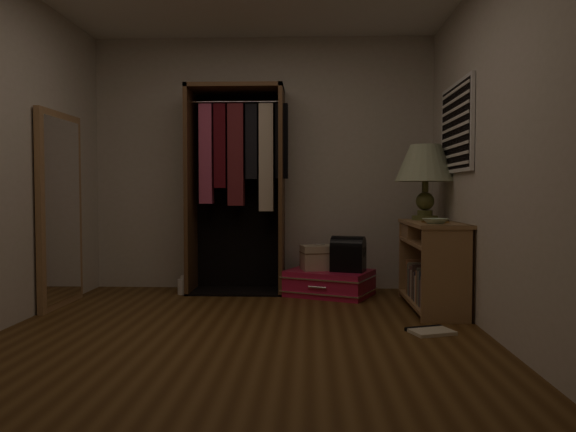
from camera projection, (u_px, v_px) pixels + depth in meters
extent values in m
plane|color=#503417|center=(239.00, 337.00, 3.89)|extent=(4.00, 4.00, 0.00)
cube|color=beige|center=(263.00, 164.00, 5.83)|extent=(3.50, 0.02, 2.60)
cube|color=beige|center=(161.00, 102.00, 1.84)|extent=(3.50, 0.02, 2.60)
cube|color=beige|center=(498.00, 148.00, 3.76)|extent=(0.02, 4.00, 2.60)
cube|color=white|center=(457.00, 128.00, 4.75)|extent=(0.03, 0.96, 0.76)
cube|color=black|center=(456.00, 128.00, 4.75)|extent=(0.03, 0.90, 0.70)
cube|color=white|center=(454.00, 165.00, 4.77)|extent=(0.01, 0.88, 0.02)
cube|color=white|center=(454.00, 155.00, 4.76)|extent=(0.01, 0.88, 0.02)
cube|color=white|center=(454.00, 146.00, 4.76)|extent=(0.01, 0.88, 0.02)
cube|color=white|center=(454.00, 137.00, 4.76)|extent=(0.01, 0.88, 0.02)
cube|color=white|center=(454.00, 128.00, 4.75)|extent=(0.01, 0.88, 0.02)
cube|color=white|center=(455.00, 119.00, 4.75)|extent=(0.01, 0.88, 0.02)
cube|color=white|center=(455.00, 109.00, 4.75)|extent=(0.01, 0.88, 0.02)
cube|color=white|center=(455.00, 100.00, 4.74)|extent=(0.01, 0.88, 0.02)
cube|color=white|center=(455.00, 91.00, 4.74)|extent=(0.01, 0.88, 0.02)
cube|color=#9F754D|center=(448.00, 275.00, 4.28)|extent=(0.40, 0.03, 0.75)
cube|color=#9F754D|center=(420.00, 258.00, 5.34)|extent=(0.40, 0.03, 0.75)
cube|color=#9F754D|center=(432.00, 302.00, 4.82)|extent=(0.40, 1.04, 0.03)
cube|color=#9F754D|center=(433.00, 243.00, 4.80)|extent=(0.40, 1.04, 0.03)
cube|color=#9F754D|center=(433.00, 224.00, 4.80)|extent=(0.42, 1.12, 0.03)
cube|color=brown|center=(455.00, 266.00, 4.80)|extent=(0.02, 1.10, 0.75)
cube|color=#9F754D|center=(424.00, 231.00, 5.13)|extent=(0.36, 0.38, 0.13)
cube|color=gray|center=(436.00, 296.00, 4.35)|extent=(0.20, 0.04, 0.25)
cube|color=#4C3833|center=(436.00, 296.00, 4.40)|extent=(0.21, 0.04, 0.23)
cube|color=#B7AD99|center=(434.00, 293.00, 4.45)|extent=(0.20, 0.04, 0.26)
cube|color=brown|center=(431.00, 294.00, 4.49)|extent=(0.19, 0.03, 0.22)
cube|color=#3F4C59|center=(432.00, 289.00, 4.54)|extent=(0.21, 0.03, 0.29)
cube|color=gray|center=(428.00, 289.00, 4.57)|extent=(0.17, 0.03, 0.28)
cube|color=#59594C|center=(427.00, 286.00, 4.62)|extent=(0.17, 0.04, 0.31)
cube|color=#B2724C|center=(427.00, 287.00, 4.66)|extent=(0.18, 0.03, 0.28)
cube|color=beige|center=(428.00, 289.00, 4.71)|extent=(0.22, 0.04, 0.22)
cube|color=#332D38|center=(423.00, 287.00, 4.75)|extent=(0.15, 0.04, 0.25)
cube|color=gray|center=(423.00, 287.00, 4.79)|extent=(0.17, 0.03, 0.24)
cube|color=#4C3833|center=(423.00, 282.00, 4.84)|extent=(0.20, 0.04, 0.30)
cube|color=#B7AD99|center=(423.00, 284.00, 4.90)|extent=(0.22, 0.05, 0.25)
cube|color=brown|center=(421.00, 282.00, 4.95)|extent=(0.20, 0.05, 0.28)
cube|color=#3F4C59|center=(419.00, 282.00, 5.00)|extent=(0.18, 0.03, 0.25)
cube|color=gray|center=(420.00, 279.00, 5.04)|extent=(0.21, 0.04, 0.30)
cube|color=#59594C|center=(419.00, 279.00, 5.08)|extent=(0.22, 0.03, 0.28)
cube|color=#B2724C|center=(418.00, 277.00, 5.12)|extent=(0.21, 0.03, 0.31)
cube|color=brown|center=(191.00, 190.00, 5.61)|extent=(0.04, 0.50, 2.05)
cube|color=brown|center=(282.00, 190.00, 5.57)|extent=(0.04, 0.50, 2.05)
cube|color=brown|center=(236.00, 89.00, 5.55)|extent=(0.95, 0.50, 0.04)
cube|color=black|center=(239.00, 190.00, 5.83)|extent=(0.95, 0.02, 2.05)
cube|color=black|center=(236.00, 291.00, 5.64)|extent=(0.95, 0.50, 0.02)
cylinder|color=white|center=(236.00, 102.00, 5.55)|extent=(0.87, 0.02, 0.02)
cube|color=#BF4C72|center=(206.00, 154.00, 5.57)|extent=(0.13, 0.15, 0.98)
cube|color=#590F19|center=(221.00, 146.00, 5.56)|extent=(0.12, 0.15, 0.82)
cube|color=maroon|center=(236.00, 155.00, 5.56)|extent=(0.15, 0.15, 1.00)
cube|color=black|center=(252.00, 142.00, 5.55)|extent=(0.11, 0.11, 0.74)
cube|color=beige|center=(266.00, 158.00, 5.55)|extent=(0.14, 0.16, 1.05)
cube|color=black|center=(282.00, 141.00, 5.53)|extent=(0.12, 0.14, 0.73)
cube|color=#A3794F|center=(60.00, 210.00, 4.92)|extent=(0.05, 0.80, 1.70)
cube|color=white|center=(63.00, 210.00, 4.92)|extent=(0.01, 0.68, 1.58)
cube|color=#C71845|center=(329.00, 283.00, 5.45)|extent=(0.94, 0.82, 0.25)
cube|color=white|center=(329.00, 290.00, 5.46)|extent=(0.97, 0.85, 0.01)
cube|color=white|center=(329.00, 276.00, 5.45)|extent=(0.97, 0.85, 0.01)
cylinder|color=white|center=(317.00, 287.00, 5.19)|extent=(0.17, 0.09, 0.02)
cube|color=#B7A88C|center=(320.00, 258.00, 5.48)|extent=(0.40, 0.32, 0.24)
cube|color=brown|center=(320.00, 252.00, 5.47)|extent=(0.40, 0.32, 0.01)
cylinder|color=white|center=(320.00, 244.00, 5.47)|extent=(0.10, 0.04, 0.02)
cube|color=black|center=(348.00, 259.00, 5.36)|extent=(0.36, 0.29, 0.24)
cylinder|color=black|center=(348.00, 246.00, 5.36)|extent=(0.36, 0.29, 0.20)
cylinder|color=#4F572A|center=(425.00, 218.00, 5.13)|extent=(0.26, 0.26, 0.04)
cylinder|color=#4F572A|center=(425.00, 213.00, 5.13)|extent=(0.15, 0.15, 0.05)
sphere|color=#4F572A|center=(425.00, 201.00, 5.13)|extent=(0.19, 0.19, 0.17)
cylinder|color=#4F572A|center=(425.00, 187.00, 5.12)|extent=(0.07, 0.07, 0.10)
cone|color=beige|center=(425.00, 163.00, 5.11)|extent=(0.61, 0.61, 0.33)
cone|color=#E7ECCD|center=(425.00, 163.00, 5.11)|extent=(0.54, 0.54, 0.31)
cylinder|color=#A57D3F|center=(435.00, 222.00, 4.71)|extent=(0.30, 0.30, 0.01)
imported|color=#B3D7BC|center=(435.00, 221.00, 4.48)|extent=(0.24, 0.24, 0.05)
cylinder|color=white|center=(183.00, 287.00, 5.51)|extent=(0.13, 0.13, 0.15)
cylinder|color=white|center=(183.00, 277.00, 5.51)|extent=(0.05, 0.05, 0.03)
cube|color=beige|center=(431.00, 331.00, 4.00)|extent=(0.35, 0.32, 0.02)
cube|color=black|center=(423.00, 328.00, 4.09)|extent=(0.29, 0.13, 0.03)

